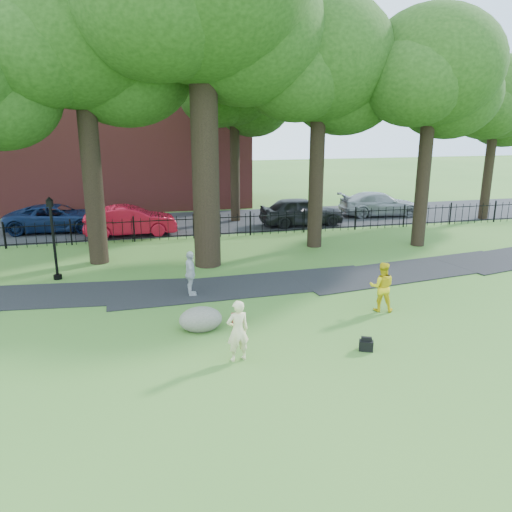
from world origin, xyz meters
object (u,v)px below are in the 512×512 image
object	(u,v)px
woman	(238,331)
lamppost	(54,240)
big_tree	(204,3)
red_sedan	(130,221)
man	(382,287)
boulder	(201,317)

from	to	relation	value
woman	lamppost	world-z (taller)	lamppost
big_tree	red_sedan	world-z (taller)	big_tree
woman	red_sedan	xyz separation A→B (m)	(-2.66, 15.27, -0.03)
big_tree	man	world-z (taller)	big_tree
woman	man	xyz separation A→B (m)	(5.18, 2.28, -0.00)
big_tree	lamppost	world-z (taller)	big_tree
man	boulder	xyz separation A→B (m)	(-5.85, -0.12, -0.44)
boulder	lamppost	xyz separation A→B (m)	(-4.76, 6.05, 1.20)
woman	red_sedan	size ratio (longest dim) A/B	0.34
big_tree	lamppost	distance (m)	10.52
big_tree	red_sedan	xyz separation A→B (m)	(-3.29, 6.41, -9.36)
man	red_sedan	bearing A→B (deg)	-36.44
boulder	woman	bearing A→B (deg)	-72.70
man	red_sedan	xyz separation A→B (m)	(-7.84, 12.98, -0.03)
man	lamppost	xyz separation A→B (m)	(-10.61, 5.93, 0.76)
woman	boulder	size ratio (longest dim) A/B	1.28
red_sedan	lamppost	bearing A→B (deg)	156.98
man	boulder	distance (m)	5.87
big_tree	boulder	world-z (taller)	big_tree
big_tree	man	bearing A→B (deg)	-55.37
big_tree	lamppost	xyz separation A→B (m)	(-6.07, -0.65, -8.57)
woman	red_sedan	bearing A→B (deg)	-89.91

